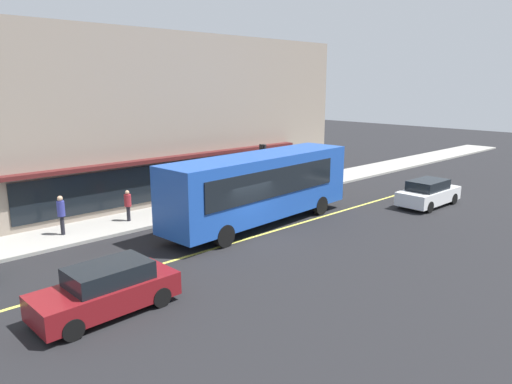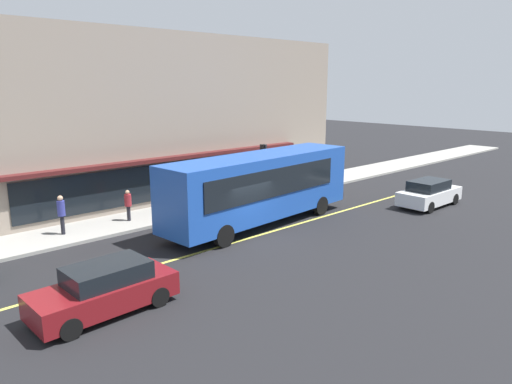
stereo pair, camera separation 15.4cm
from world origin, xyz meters
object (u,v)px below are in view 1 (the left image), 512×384
(bus, at_px, (261,185))
(car_maroon, at_px, (106,290))
(pedestrian_near_storefront, at_px, (254,178))
(traffic_light, at_px, (263,158))
(pedestrian_mid_block, at_px, (128,203))
(car_white, at_px, (428,193))
(pedestrian_by_curb, at_px, (61,211))

(bus, xyz_separation_m, car_maroon, (-9.84, -3.57, -1.24))
(car_maroon, bearing_deg, pedestrian_near_storefront, 30.62)
(bus, height_order, traffic_light, bus)
(pedestrian_mid_block, relative_size, pedestrian_near_storefront, 0.87)
(traffic_light, relative_size, car_maroon, 0.73)
(pedestrian_near_storefront, bearing_deg, car_white, -54.01)
(car_white, distance_m, pedestrian_by_curb, 19.54)
(car_white, height_order, car_maroon, same)
(pedestrian_mid_block, bearing_deg, pedestrian_near_storefront, -1.31)
(pedestrian_mid_block, height_order, pedestrian_near_storefront, pedestrian_near_storefront)
(car_maroon, height_order, pedestrian_by_curb, pedestrian_by_curb)
(car_maroon, relative_size, pedestrian_by_curb, 2.40)
(bus, relative_size, pedestrian_near_storefront, 6.29)
(pedestrian_near_storefront, bearing_deg, pedestrian_by_curb, 178.99)
(car_white, distance_m, pedestrian_near_storefront, 10.20)
(traffic_light, distance_m, car_white, 9.73)
(pedestrian_by_curb, distance_m, pedestrian_near_storefront, 11.62)
(car_white, bearing_deg, traffic_light, 127.91)
(traffic_light, relative_size, pedestrian_by_curb, 1.77)
(pedestrian_mid_block, bearing_deg, car_white, -30.47)
(car_maroon, bearing_deg, pedestrian_by_curb, 77.69)
(car_maroon, distance_m, pedestrian_near_storefront, 15.57)
(bus, height_order, pedestrian_mid_block, bus)
(pedestrian_near_storefront, bearing_deg, pedestrian_mid_block, 178.69)
(traffic_light, relative_size, pedestrian_near_storefront, 1.78)
(traffic_light, bearing_deg, pedestrian_by_curb, 175.61)
(traffic_light, bearing_deg, bus, -135.04)
(bus, relative_size, car_white, 2.61)
(car_white, relative_size, pedestrian_near_storefront, 2.41)
(car_white, distance_m, car_maroon, 19.39)
(car_maroon, bearing_deg, traffic_light, 28.16)
(car_white, xyz_separation_m, pedestrian_near_storefront, (-5.99, 8.25, 0.49))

